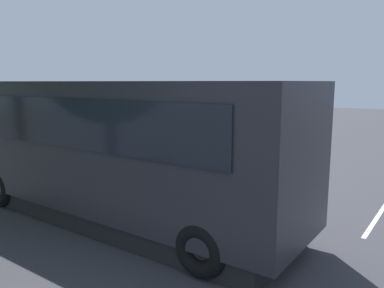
% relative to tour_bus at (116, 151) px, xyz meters
% --- Properties ---
extents(ground_plane, '(80.00, 80.00, 0.00)m').
position_rel_tour_bus_xyz_m(ground_plane, '(-0.07, -4.22, -1.64)').
color(ground_plane, '#38383D').
extents(tour_bus, '(9.12, 2.92, 3.25)m').
position_rel_tour_bus_xyz_m(tour_bus, '(0.00, 0.00, 0.00)').
color(tour_bus, '#26262B').
rests_on(tour_bus, ground_plane).
extents(spectator_far_left, '(0.58, 0.34, 1.74)m').
position_rel_tour_bus_xyz_m(spectator_far_left, '(-2.59, -2.68, -0.61)').
color(spectator_far_left, black).
rests_on(spectator_far_left, ground_plane).
extents(spectator_left, '(0.57, 0.33, 1.66)m').
position_rel_tour_bus_xyz_m(spectator_left, '(-1.41, -2.66, -0.66)').
color(spectator_left, black).
rests_on(spectator_left, ground_plane).
extents(spectator_centre, '(0.58, 0.36, 1.68)m').
position_rel_tour_bus_xyz_m(spectator_centre, '(-0.24, -2.51, -0.65)').
color(spectator_centre, '#473823').
rests_on(spectator_centre, ground_plane).
extents(spectator_right, '(0.57, 0.32, 1.80)m').
position_rel_tour_bus_xyz_m(spectator_right, '(1.06, -2.67, -0.56)').
color(spectator_right, black).
rests_on(spectator_right, ground_plane).
extents(spectator_far_right, '(0.58, 0.34, 1.80)m').
position_rel_tour_bus_xyz_m(spectator_far_right, '(2.15, -2.57, -0.57)').
color(spectator_far_right, '#473823').
rests_on(spectator_far_right, ground_plane).
extents(parked_motorcycle_silver, '(2.05, 0.58, 0.99)m').
position_rel_tour_bus_xyz_m(parked_motorcycle_silver, '(2.32, -1.94, -1.16)').
color(parked_motorcycle_silver, black).
rests_on(parked_motorcycle_silver, ground_plane).
extents(stunt_motorcycle, '(2.05, 0.58, 1.23)m').
position_rel_tour_bus_xyz_m(stunt_motorcycle, '(3.49, -7.28, -1.03)').
color(stunt_motorcycle, black).
rests_on(stunt_motorcycle, ground_plane).
extents(traffic_cone, '(0.34, 0.34, 0.63)m').
position_rel_tour_bus_xyz_m(traffic_cone, '(1.60, -6.19, -1.34)').
color(traffic_cone, orange).
rests_on(traffic_cone, ground_plane).
extents(bay_line_a, '(0.32, 4.60, 0.01)m').
position_rel_tour_bus_xyz_m(bay_line_a, '(-5.24, -4.23, -1.64)').
color(bay_line_a, white).
rests_on(bay_line_a, ground_plane).
extents(bay_line_b, '(0.29, 3.97, 0.01)m').
position_rel_tour_bus_xyz_m(bay_line_b, '(-2.47, -4.23, -1.64)').
color(bay_line_b, white).
rests_on(bay_line_b, ground_plane).
extents(bay_line_c, '(0.31, 4.35, 0.01)m').
position_rel_tour_bus_xyz_m(bay_line_c, '(0.30, -4.23, -1.64)').
color(bay_line_c, white).
rests_on(bay_line_c, ground_plane).
extents(bay_line_d, '(0.34, 4.94, 0.01)m').
position_rel_tour_bus_xyz_m(bay_line_d, '(3.07, -4.23, -1.64)').
color(bay_line_d, white).
rests_on(bay_line_d, ground_plane).
extents(bay_line_e, '(0.34, 4.98, 0.01)m').
position_rel_tour_bus_xyz_m(bay_line_e, '(5.85, -4.23, -1.64)').
color(bay_line_e, white).
rests_on(bay_line_e, ground_plane).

